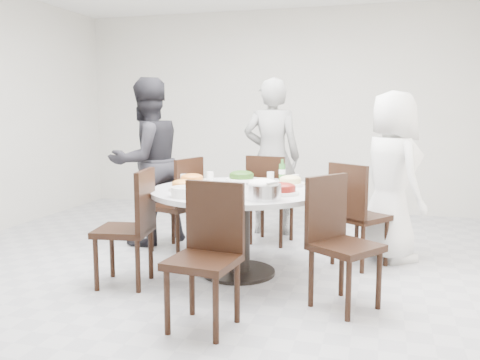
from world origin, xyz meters
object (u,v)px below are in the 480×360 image
(chair_n, at_px, (271,199))
(chair_se, at_px, (346,244))
(beverage_bottle, at_px, (282,170))
(chair_ne, at_px, (360,214))
(dining_table, at_px, (238,232))
(chair_nw, at_px, (175,204))
(chair_sw, at_px, (123,228))
(chair_s, at_px, (203,258))
(diner_middle, at_px, (272,157))
(soup_bowl, at_px, (187,192))
(rice_bowl, at_px, (263,192))
(diner_left, at_px, (147,162))
(diner_right, at_px, (391,176))

(chair_n, bearing_deg, chair_se, 127.20)
(chair_se, distance_m, beverage_bottle, 1.34)
(chair_ne, xyz_separation_m, chair_se, (-0.06, -1.07, 0.00))
(dining_table, bearing_deg, chair_nw, 146.28)
(chair_nw, height_order, chair_sw, same)
(chair_s, relative_size, beverage_bottle, 4.51)
(chair_ne, xyz_separation_m, beverage_bottle, (-0.73, 0.02, 0.38))
(chair_s, xyz_separation_m, beverage_bottle, (0.19, 1.69, 0.38))
(diner_middle, bearing_deg, beverage_bottle, 102.75)
(chair_sw, distance_m, soup_bowl, 0.62)
(chair_se, height_order, rice_bowl, chair_se)
(diner_left, bearing_deg, chair_s, 65.58)
(chair_ne, distance_m, beverage_bottle, 0.82)
(chair_s, bearing_deg, chair_nw, 124.67)
(soup_bowl, bearing_deg, rice_bowl, 4.16)
(diner_left, bearing_deg, dining_table, 89.70)
(rice_bowl, relative_size, beverage_bottle, 1.29)
(chair_se, bearing_deg, chair_nw, 93.83)
(chair_se, xyz_separation_m, diner_left, (-2.16, 1.27, 0.40))
(chair_ne, distance_m, rice_bowl, 1.23)
(diner_right, bearing_deg, beverage_bottle, 71.73)
(chair_se, bearing_deg, diner_left, 94.85)
(dining_table, distance_m, rice_bowl, 0.69)
(diner_right, height_order, diner_left, diner_left)
(dining_table, bearing_deg, diner_right, 32.59)
(dining_table, height_order, diner_left, diner_left)
(chair_se, bearing_deg, soup_bowl, 122.70)
(diner_right, xyz_separation_m, beverage_bottle, (-1.00, -0.26, 0.06))
(dining_table, height_order, chair_n, chair_n)
(dining_table, relative_size, chair_n, 1.58)
(diner_middle, relative_size, soup_bowl, 7.15)
(chair_s, bearing_deg, beverage_bottle, 90.01)
(chair_ne, relative_size, chair_se, 1.00)
(chair_n, xyz_separation_m, chair_sw, (-0.88, -1.62, 0.00))
(dining_table, relative_size, chair_ne, 1.58)
(dining_table, height_order, chair_nw, chair_nw)
(chair_s, distance_m, beverage_bottle, 1.75)
(chair_s, bearing_deg, diner_left, 131.08)
(beverage_bottle, bearing_deg, chair_se, -58.17)
(chair_sw, xyz_separation_m, rice_bowl, (1.14, 0.08, 0.33))
(chair_nw, relative_size, chair_sw, 1.00)
(diner_right, relative_size, beverage_bottle, 7.59)
(chair_n, bearing_deg, chair_ne, 157.61)
(chair_se, bearing_deg, chair_ne, 32.27)
(chair_ne, height_order, chair_sw, same)
(dining_table, distance_m, soup_bowl, 0.69)
(dining_table, xyz_separation_m, chair_ne, (1.00, 0.53, 0.10))
(chair_nw, xyz_separation_m, chair_se, (1.77, -1.08, 0.00))
(diner_right, bearing_deg, rice_bowl, 110.01)
(beverage_bottle, bearing_deg, dining_table, -116.13)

